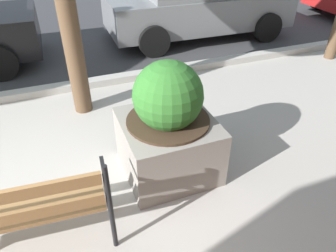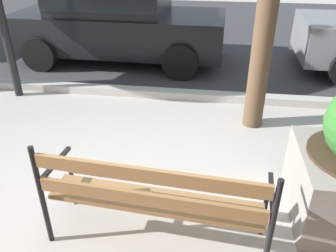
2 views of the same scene
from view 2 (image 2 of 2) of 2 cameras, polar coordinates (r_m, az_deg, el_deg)
The scene contains 5 objects.
ground_plane at distance 3.18m, azimuth -6.14°, elevation -17.31°, with size 80.00×80.00×0.00m, color #ADA8A0.
street_surface at distance 9.89m, azimuth 4.51°, elevation 15.81°, with size 60.00×9.00×0.01m, color #38383A.
curb_stone at distance 5.52m, azimuth 0.94°, elevation 5.33°, with size 60.00×0.20×0.12m, color #B2AFA8.
park_bench at distance 2.72m, azimuth -2.35°, elevation -11.10°, with size 1.83×0.66×0.95m.
parked_car_black at distance 7.14m, azimuth -8.53°, elevation 17.20°, with size 4.14×1.99×1.56m.
Camera 2 is at (0.63, -2.10, 2.31)m, focal length 36.73 mm.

